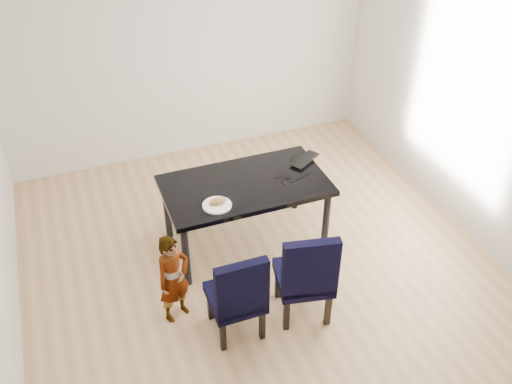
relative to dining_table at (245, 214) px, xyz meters
name	(u,v)px	position (x,y,z in m)	size (l,w,h in m)	color
floor	(263,274)	(0.00, -0.50, -0.38)	(4.50, 5.00, 0.01)	tan
wall_back	(186,50)	(0.00, 2.00, 0.98)	(4.50, 0.01, 2.70)	silver
wall_right	(484,112)	(2.25, -0.50, 0.98)	(0.01, 5.00, 2.70)	silver
dining_table	(245,214)	(0.00, 0.00, 0.00)	(1.60, 0.90, 0.75)	black
chair_left	(235,291)	(-0.47, -1.05, 0.08)	(0.44, 0.46, 0.92)	black
chair_right	(304,270)	(0.16, -1.06, 0.11)	(0.47, 0.49, 0.98)	black
child	(174,279)	(-0.92, -0.71, 0.07)	(0.33, 0.21, 0.89)	orange
plate	(217,205)	(-0.36, -0.25, 0.38)	(0.27, 0.27, 0.01)	white
sandwich	(218,201)	(-0.35, -0.24, 0.42)	(0.17, 0.08, 0.07)	#A27339
laptop	(301,158)	(0.68, 0.20, 0.39)	(0.36, 0.23, 0.03)	black
cable_tangle	(288,181)	(0.40, -0.12, 0.38)	(0.13, 0.13, 0.01)	black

